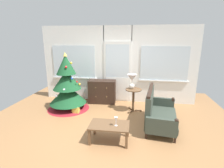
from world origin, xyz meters
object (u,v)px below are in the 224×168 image
(side_table, at_px, (133,96))
(coffee_table, at_px, (109,127))
(dresser_cabinet, at_px, (102,92))
(settee_sofa, at_px, (157,112))
(christmas_tree, at_px, (67,88))
(gift_box, at_px, (76,110))
(table_lamp, at_px, (132,79))
(wine_glass, at_px, (116,119))

(side_table, relative_size, coffee_table, 0.81)
(dresser_cabinet, height_order, settee_sofa, settee_sofa)
(christmas_tree, height_order, dresser_cabinet, christmas_tree)
(gift_box, bearing_deg, table_lamp, 15.47)
(christmas_tree, bearing_deg, table_lamp, 4.63)
(settee_sofa, bearing_deg, gift_box, 169.27)
(table_lamp, xyz_separation_m, coffee_table, (-0.38, -1.72, -0.65))
(settee_sofa, relative_size, wine_glass, 7.84)
(christmas_tree, bearing_deg, wine_glass, -42.84)
(christmas_tree, relative_size, gift_box, 9.03)
(christmas_tree, distance_m, gift_box, 0.73)
(wine_glass, bearing_deg, settee_sofa, 43.48)
(settee_sofa, bearing_deg, table_lamp, 127.80)
(dresser_cabinet, distance_m, settee_sofa, 2.19)
(settee_sofa, xyz_separation_m, gift_box, (-2.28, 0.43, -0.28))
(gift_box, bearing_deg, dresser_cabinet, 58.49)
(dresser_cabinet, xyz_separation_m, coffee_table, (0.63, -2.24, -0.06))
(christmas_tree, bearing_deg, dresser_cabinet, 35.89)
(settee_sofa, height_order, side_table, settee_sofa)
(side_table, bearing_deg, coffee_table, -104.80)
(table_lamp, distance_m, gift_box, 1.88)
(christmas_tree, height_order, coffee_table, christmas_tree)
(dresser_cabinet, relative_size, settee_sofa, 0.60)
(table_lamp, bearing_deg, wine_glass, -97.79)
(table_lamp, bearing_deg, gift_box, -164.53)
(settee_sofa, xyz_separation_m, table_lamp, (-0.68, 0.88, 0.60))
(christmas_tree, relative_size, dresser_cabinet, 1.91)
(settee_sofa, height_order, coffee_table, settee_sofa)
(dresser_cabinet, bearing_deg, table_lamp, -27.44)
(christmas_tree, distance_m, side_table, 2.03)
(settee_sofa, relative_size, coffee_table, 1.81)
(christmas_tree, xyz_separation_m, coffee_table, (1.57, -1.56, -0.35))
(christmas_tree, relative_size, table_lamp, 3.99)
(side_table, bearing_deg, gift_box, -166.36)
(coffee_table, bearing_deg, settee_sofa, 38.43)
(wine_glass, bearing_deg, table_lamp, 82.21)
(christmas_tree, distance_m, settee_sofa, 2.75)
(side_table, bearing_deg, wine_glass, -99.94)
(christmas_tree, xyz_separation_m, wine_glass, (1.71, -1.59, -0.15))
(dresser_cabinet, xyz_separation_m, table_lamp, (1.01, -0.52, 0.58))
(coffee_table, distance_m, gift_box, 1.78)
(side_table, bearing_deg, table_lamp, 146.31)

